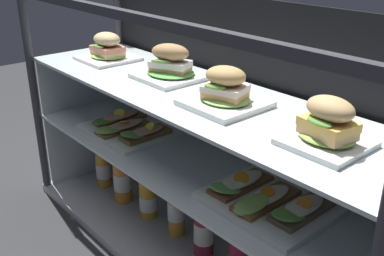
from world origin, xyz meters
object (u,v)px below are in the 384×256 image
at_px(plated_roll_sandwich_mid_right, 107,50).
at_px(plated_roll_sandwich_left_of_center, 328,127).
at_px(open_sandwich_tray_near_right_corner, 128,128).
at_px(juice_bottle_front_right_end, 104,167).
at_px(juice_bottle_back_center, 122,180).
at_px(juice_bottle_front_left_end, 176,210).
at_px(plated_roll_sandwich_far_right, 170,66).
at_px(open_sandwich_tray_mid_right, 267,200).
at_px(juice_bottle_back_right, 148,197).
at_px(plated_roll_sandwich_far_left, 225,92).
at_px(juice_bottle_tucked_behind, 204,229).

height_order(plated_roll_sandwich_mid_right, plated_roll_sandwich_left_of_center, plated_roll_sandwich_left_of_center).
bearing_deg(plated_roll_sandwich_mid_right, plated_roll_sandwich_left_of_center, -1.57).
bearing_deg(plated_roll_sandwich_left_of_center, open_sandwich_tray_near_right_corner, -179.82).
height_order(juice_bottle_front_right_end, juice_bottle_back_center, juice_bottle_back_center).
height_order(open_sandwich_tray_near_right_corner, juice_bottle_front_left_end, open_sandwich_tray_near_right_corner).
xyz_separation_m(plated_roll_sandwich_far_right, open_sandwich_tray_mid_right, (0.49, -0.06, -0.27)).
relative_size(open_sandwich_tray_near_right_corner, juice_bottle_back_right, 1.60).
xyz_separation_m(plated_roll_sandwich_far_left, open_sandwich_tray_mid_right, (0.18, -0.00, -0.27)).
bearing_deg(juice_bottle_back_center, plated_roll_sandwich_far_left, 0.97).
xyz_separation_m(plated_roll_sandwich_left_of_center, juice_bottle_front_left_end, (-0.58, 0.02, -0.52)).
bearing_deg(juice_bottle_back_center, open_sandwich_tray_mid_right, 0.43).
bearing_deg(juice_bottle_back_right, plated_roll_sandwich_mid_right, 176.42).
relative_size(plated_roll_sandwich_far_left, open_sandwich_tray_mid_right, 0.61).
xyz_separation_m(plated_roll_sandwich_far_right, plated_roll_sandwich_left_of_center, (0.65, -0.06, 0.01)).
bearing_deg(juice_bottle_back_center, juice_bottle_tucked_behind, 2.89).
bearing_deg(juice_bottle_front_right_end, juice_bottle_front_left_end, 1.58).
distance_m(plated_roll_sandwich_far_left, plated_roll_sandwich_left_of_center, 0.34).
height_order(juice_bottle_back_center, juice_bottle_back_right, juice_bottle_back_center).
relative_size(open_sandwich_tray_mid_right, juice_bottle_back_right, 1.60).
distance_m(juice_bottle_back_center, juice_bottle_back_right, 0.16).
height_order(juice_bottle_front_right_end, juice_bottle_back_right, juice_bottle_front_right_end).
distance_m(plated_roll_sandwich_far_right, juice_bottle_back_center, 0.58).
bearing_deg(open_sandwich_tray_mid_right, plated_roll_sandwich_far_right, 173.54).
bearing_deg(juice_bottle_front_right_end, plated_roll_sandwich_mid_right, 16.89).
bearing_deg(juice_bottle_front_left_end, plated_roll_sandwich_far_right, 149.07).
bearing_deg(plated_roll_sandwich_far_left, juice_bottle_front_left_end, 177.26).
distance_m(plated_roll_sandwich_left_of_center, juice_bottle_back_center, 1.05).
distance_m(plated_roll_sandwich_mid_right, juice_bottle_front_right_end, 0.53).
bearing_deg(juice_bottle_tucked_behind, juice_bottle_back_right, -178.08).
bearing_deg(open_sandwich_tray_mid_right, juice_bottle_front_right_end, 179.85).
bearing_deg(open_sandwich_tray_near_right_corner, juice_bottle_back_center, 179.42).
relative_size(open_sandwich_tray_near_right_corner, open_sandwich_tray_mid_right, 1.00).
distance_m(juice_bottle_front_right_end, juice_bottle_front_left_end, 0.49).
xyz_separation_m(open_sandwich_tray_mid_right, juice_bottle_front_left_end, (-0.42, 0.02, -0.25)).
bearing_deg(plated_roll_sandwich_far_left, open_sandwich_tray_mid_right, -1.30).
height_order(juice_bottle_front_right_end, juice_bottle_front_left_end, juice_bottle_front_left_end).
height_order(plated_roll_sandwich_mid_right, plated_roll_sandwich_far_right, plated_roll_sandwich_far_right).
distance_m(open_sandwich_tray_mid_right, juice_bottle_back_right, 0.64).
xyz_separation_m(juice_bottle_back_center, juice_bottle_front_left_end, (0.32, 0.02, 0.00)).
relative_size(plated_roll_sandwich_mid_right, juice_bottle_front_right_end, 0.89).
xyz_separation_m(juice_bottle_back_center, juice_bottle_tucked_behind, (0.47, 0.02, 0.00)).
bearing_deg(open_sandwich_tray_near_right_corner, plated_roll_sandwich_far_right, 17.89).
distance_m(plated_roll_sandwich_left_of_center, juice_bottle_front_left_end, 0.78).
height_order(plated_roll_sandwich_far_left, juice_bottle_tucked_behind, plated_roll_sandwich_far_left).
distance_m(juice_bottle_back_right, juice_bottle_tucked_behind, 0.31).
relative_size(plated_roll_sandwich_far_left, juice_bottle_back_right, 0.97).
distance_m(plated_roll_sandwich_left_of_center, juice_bottle_back_right, 0.92).
height_order(plated_roll_sandwich_left_of_center, open_sandwich_tray_mid_right, plated_roll_sandwich_left_of_center).
xyz_separation_m(open_sandwich_tray_mid_right, juice_bottle_front_right_end, (-0.91, 0.00, -0.26)).
relative_size(juice_bottle_front_right_end, juice_bottle_tucked_behind, 0.95).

